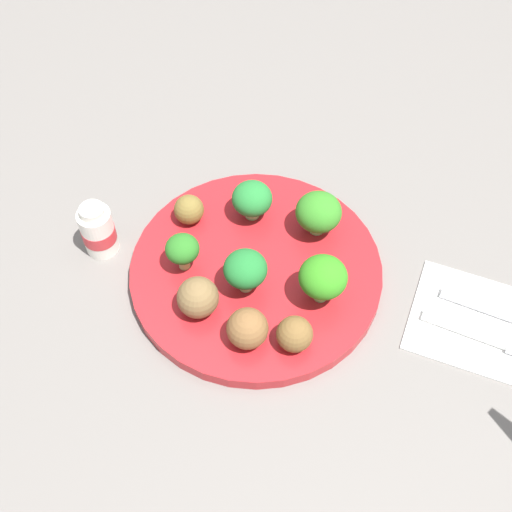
% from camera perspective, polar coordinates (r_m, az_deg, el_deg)
% --- Properties ---
extents(ground_plane, '(4.00, 4.00, 0.00)m').
position_cam_1_polar(ground_plane, '(0.74, 0.00, -1.63)').
color(ground_plane, slate).
extents(plate, '(0.28, 0.28, 0.02)m').
position_cam_1_polar(plate, '(0.74, 0.00, -1.28)').
color(plate, red).
rests_on(plate, ground_plane).
extents(broccoli_floret_back_right, '(0.05, 0.05, 0.05)m').
position_cam_1_polar(broccoli_floret_back_right, '(0.75, -0.34, 4.93)').
color(broccoli_floret_back_right, '#8EC877').
rests_on(broccoli_floret_back_right, plate).
extents(broccoli_floret_far_rim, '(0.05, 0.05, 0.06)m').
position_cam_1_polar(broccoli_floret_far_rim, '(0.68, 5.80, -1.87)').
color(broccoli_floret_far_rim, '#8FCC6F').
rests_on(broccoli_floret_far_rim, plate).
extents(broccoli_floret_center, '(0.05, 0.05, 0.05)m').
position_cam_1_polar(broccoli_floret_center, '(0.69, -0.86, -1.20)').
color(broccoli_floret_center, '#A7CC84').
rests_on(broccoli_floret_center, plate).
extents(broccoli_floret_back_left, '(0.05, 0.05, 0.05)m').
position_cam_1_polar(broccoli_floret_back_left, '(0.74, 5.42, 3.76)').
color(broccoli_floret_back_left, '#91C970').
rests_on(broccoli_floret_back_left, plate).
extents(broccoli_floret_front_left, '(0.04, 0.04, 0.05)m').
position_cam_1_polar(broccoli_floret_front_left, '(0.71, -6.37, 0.55)').
color(broccoli_floret_front_left, '#A2CA72').
rests_on(broccoli_floret_front_left, plate).
extents(meatball_near_rim, '(0.04, 0.04, 0.04)m').
position_cam_1_polar(meatball_near_rim, '(0.66, -0.75, -6.27)').
color(meatball_near_rim, brown).
rests_on(meatball_near_rim, plate).
extents(meatball_back_left, '(0.03, 0.03, 0.03)m').
position_cam_1_polar(meatball_back_left, '(0.76, -5.80, 4.00)').
color(meatball_back_left, brown).
rests_on(meatball_back_left, plate).
extents(meatball_front_right, '(0.04, 0.04, 0.04)m').
position_cam_1_polar(meatball_front_right, '(0.69, -5.04, -3.58)').
color(meatball_front_right, brown).
rests_on(meatball_front_right, plate).
extents(meatball_mid_left, '(0.04, 0.04, 0.04)m').
position_cam_1_polar(meatball_mid_left, '(0.67, 3.35, -6.74)').
color(meatball_mid_left, brown).
rests_on(meatball_mid_left, plate).
extents(napkin, '(0.17, 0.12, 0.01)m').
position_cam_1_polar(napkin, '(0.75, 19.67, -5.78)').
color(napkin, white).
rests_on(napkin, ground_plane).
extents(fork, '(0.12, 0.02, 0.01)m').
position_cam_1_polar(fork, '(0.76, 20.55, -4.67)').
color(fork, silver).
rests_on(fork, napkin).
extents(knife, '(0.15, 0.02, 0.01)m').
position_cam_1_polar(knife, '(0.74, 20.08, -6.90)').
color(knife, white).
rests_on(knife, napkin).
extents(yogurt_bottle, '(0.04, 0.04, 0.07)m').
position_cam_1_polar(yogurt_bottle, '(0.76, -13.47, 2.15)').
color(yogurt_bottle, white).
rests_on(yogurt_bottle, ground_plane).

